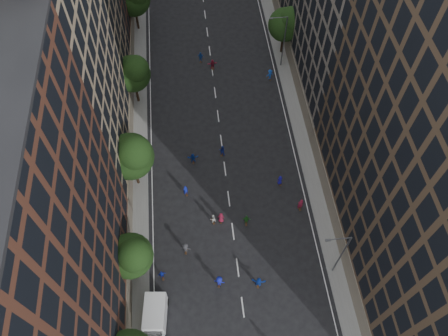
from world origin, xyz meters
name	(u,v)px	position (x,y,z in m)	size (l,w,h in m)	color
ground	(215,95)	(0.00, 40.00, 0.00)	(240.00, 240.00, 0.00)	black
sidewalk_left	(134,65)	(-12.00, 47.50, 0.07)	(4.00, 105.00, 0.15)	slate
sidewalk_right	(287,53)	(12.00, 47.50, 0.07)	(4.00, 105.00, 0.15)	slate
bldg_left_a	(9,254)	(-19.00, 11.00, 15.00)	(14.00, 22.00, 30.00)	#4F2A1E
bldg_left_b	(38,33)	(-19.00, 35.00, 17.00)	(14.00, 26.00, 34.00)	#998264
tree_left_1	(131,256)	(-11.02, 13.86, 5.55)	(4.80, 4.80, 8.21)	black
tree_left_2	(132,155)	(-10.99, 25.83, 6.36)	(5.60, 5.60, 9.45)	black
tree_left_3	(133,72)	(-11.02, 39.85, 5.82)	(5.00, 5.00, 8.58)	black
tree_right_a	(287,23)	(11.38, 47.85, 5.63)	(5.00, 5.00, 8.39)	black
streetlamp_near	(340,253)	(10.37, 12.00, 5.17)	(2.64, 0.22, 9.06)	#595B60
streetlamp_far	(283,39)	(10.37, 45.00, 5.17)	(2.64, 0.22, 9.06)	#595B60
cargo_van	(155,318)	(-9.29, 8.44, 1.40)	(2.85, 5.20, 2.66)	white
skater_3	(219,281)	(-2.26, 11.78, 0.91)	(1.17, 0.67, 1.81)	#1720BA
skater_4	(162,275)	(-8.50, 13.26, 0.79)	(0.93, 0.39, 1.58)	#122297
skater_5	(258,282)	(2.01, 11.28, 0.87)	(1.61, 0.51, 1.74)	#153BAB
skater_6	(221,218)	(-1.28, 19.53, 0.86)	(0.84, 0.54, 1.71)	maroon
skater_7	(300,204)	(8.50, 20.27, 0.97)	(0.71, 0.46, 1.94)	maroon
skater_8	(213,219)	(-2.26, 19.53, 0.77)	(0.75, 0.58, 1.54)	silver
skater_9	(186,248)	(-5.70, 16.08, 0.87)	(1.13, 0.65, 1.75)	#38383D
skater_10	(246,220)	(1.72, 18.93, 0.84)	(0.99, 0.41, 1.68)	#1E621D
skater_11	(193,158)	(-4.03, 28.54, 0.80)	(1.48, 0.47, 1.59)	#13389E
skater_12	(280,180)	(6.67, 24.03, 0.75)	(0.73, 0.48, 1.50)	#171293
skater_13	(185,190)	(-5.29, 23.76, 0.85)	(0.62, 0.41, 1.71)	#1625B6
skater_14	(222,151)	(-0.10, 29.34, 0.83)	(0.80, 0.63, 1.66)	navy
skater_15	(270,75)	(8.41, 42.41, 0.86)	(1.11, 0.64, 1.71)	#1649B7
skater_16	(201,57)	(-1.57, 47.28, 0.84)	(0.98, 0.41, 1.68)	#1443A5
skater_17	(212,64)	(0.09, 45.51, 0.82)	(1.52, 0.48, 1.64)	maroon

